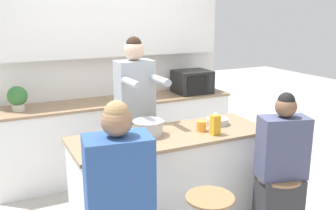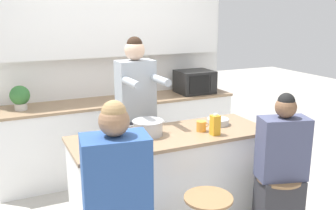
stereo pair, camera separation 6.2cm
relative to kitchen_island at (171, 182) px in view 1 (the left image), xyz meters
name	(u,v)px [view 1 (the left image)]	position (x,y,z in m)	size (l,w,h in m)	color
wall_back	(109,48)	(0.00, 1.76, 1.07)	(3.18, 0.22, 2.70)	white
back_counter	(119,136)	(0.00, 1.48, -0.01)	(2.96, 0.59, 0.93)	white
kitchen_island	(171,182)	(0.00, 0.00, 0.00)	(1.79, 0.67, 0.94)	black
bar_stool_rightmost	(277,207)	(0.72, -0.62, -0.13)	(0.38, 0.38, 0.63)	#997047
person_cooking	(136,125)	(-0.13, 0.53, 0.41)	(0.38, 0.55, 1.77)	#383842
person_wrapped_blanket	(120,209)	(-0.71, -0.62, 0.21)	(0.48, 0.35, 1.45)	#2D5193
person_seated_near	(280,178)	(0.72, -0.62, 0.14)	(0.44, 0.36, 1.37)	#333338
cooking_pot	(148,128)	(-0.20, 0.06, 0.53)	(0.36, 0.27, 0.13)	#B7BABC
fruit_bowl	(114,144)	(-0.56, -0.11, 0.49)	(0.20, 0.20, 0.06)	silver
mixing_bowl_steel	(217,121)	(0.53, 0.06, 0.49)	(0.21, 0.21, 0.06)	#B7BABC
coffee_cup_near	(201,126)	(0.28, -0.05, 0.51)	(0.12, 0.09, 0.09)	orange
juice_carton	(215,125)	(0.34, -0.19, 0.55)	(0.07, 0.07, 0.19)	gold
microwave	(192,82)	(1.04, 1.45, 0.61)	(0.46, 0.41, 0.30)	black
potted_plant	(17,97)	(-1.14, 1.48, 0.61)	(0.22, 0.22, 0.27)	beige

